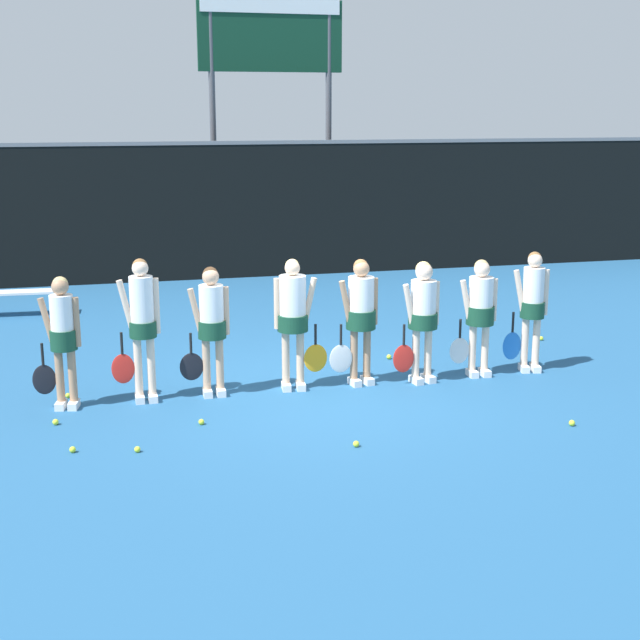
% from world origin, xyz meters
% --- Properties ---
extents(ground_plane, '(140.00, 140.00, 0.00)m').
position_xyz_m(ground_plane, '(0.00, 0.00, 0.00)').
color(ground_plane, '#235684').
extents(fence_windscreen, '(60.00, 0.08, 2.92)m').
position_xyz_m(fence_windscreen, '(0.00, 8.00, 1.47)').
color(fence_windscreen, black).
rests_on(fence_windscreen, ground_plane).
extents(scoreboard, '(3.29, 0.15, 5.94)m').
position_xyz_m(scoreboard, '(1.28, 9.66, 4.60)').
color(scoreboard, '#515156').
rests_on(scoreboard, ground_plane).
extents(bench_courtside, '(1.94, 0.47, 0.44)m').
position_xyz_m(bench_courtside, '(-4.36, 5.38, 0.38)').
color(bench_courtside, silver).
rests_on(bench_courtside, ground_plane).
extents(player_0, '(0.60, 0.33, 1.64)m').
position_xyz_m(player_0, '(-3.22, -0.00, 0.95)').
color(player_0, tan).
rests_on(player_0, ground_plane).
extents(player_1, '(0.62, 0.34, 1.81)m').
position_xyz_m(player_1, '(-2.28, 0.03, 1.06)').
color(player_1, beige).
rests_on(player_1, ground_plane).
extents(player_2, '(0.65, 0.36, 1.67)m').
position_xyz_m(player_2, '(-1.42, 0.05, 0.98)').
color(player_2, tan).
rests_on(player_2, ground_plane).
extents(player_3, '(0.69, 0.40, 1.72)m').
position_xyz_m(player_3, '(-0.36, 0.05, 1.02)').
color(player_3, beige).
rests_on(player_3, ground_plane).
extents(player_4, '(0.68, 0.39, 1.68)m').
position_xyz_m(player_4, '(0.54, 0.04, 1.00)').
color(player_4, tan).
rests_on(player_4, ground_plane).
extents(player_5, '(0.66, 0.39, 1.64)m').
position_xyz_m(player_5, '(1.36, -0.07, 0.98)').
color(player_5, beige).
rests_on(player_5, ground_plane).
extents(player_6, '(0.66, 0.38, 1.61)m').
position_xyz_m(player_6, '(2.22, 0.02, 0.95)').
color(player_6, beige).
rests_on(player_6, ground_plane).
extents(player_7, '(0.61, 0.34, 1.68)m').
position_xyz_m(player_7, '(3.02, 0.06, 0.98)').
color(player_7, beige).
rests_on(player_7, ground_plane).
extents(tennis_ball_0, '(0.07, 0.07, 0.07)m').
position_xyz_m(tennis_ball_0, '(3.28, 0.41, 0.03)').
color(tennis_ball_0, '#CCE033').
rests_on(tennis_ball_0, ground_plane).
extents(tennis_ball_1, '(0.07, 0.07, 0.07)m').
position_xyz_m(tennis_ball_1, '(1.30, 1.09, 0.04)').
color(tennis_ball_1, '#CCE033').
rests_on(tennis_ball_1, ground_plane).
extents(tennis_ball_2, '(0.07, 0.07, 0.07)m').
position_xyz_m(tennis_ball_2, '(3.99, 1.52, 0.03)').
color(tennis_ball_2, '#CCE033').
rests_on(tennis_ball_2, ground_plane).
extents(tennis_ball_3, '(0.07, 0.07, 0.07)m').
position_xyz_m(tennis_ball_3, '(-1.70, -1.01, 0.03)').
color(tennis_ball_3, '#CCE033').
rests_on(tennis_ball_3, ground_plane).
extents(tennis_ball_4, '(0.06, 0.06, 0.06)m').
position_xyz_m(tennis_ball_4, '(-1.49, 1.89, 0.03)').
color(tennis_ball_4, '#CCE033').
rests_on(tennis_ball_4, ground_plane).
extents(tennis_ball_6, '(0.07, 0.07, 0.07)m').
position_xyz_m(tennis_ball_6, '(2.47, -2.11, 0.04)').
color(tennis_ball_6, '#CCE033').
rests_on(tennis_ball_6, ground_plane).
extents(tennis_ball_7, '(0.07, 0.07, 0.07)m').
position_xyz_m(tennis_ball_7, '(-2.46, -1.70, 0.03)').
color(tennis_ball_7, '#CCE033').
rests_on(tennis_ball_7, ground_plane).
extents(tennis_ball_8, '(0.07, 0.07, 0.07)m').
position_xyz_m(tennis_ball_8, '(-3.35, -0.61, 0.04)').
color(tennis_ball_8, '#CCE033').
rests_on(tennis_ball_8, ground_plane).
extents(tennis_ball_9, '(0.06, 0.06, 0.06)m').
position_xyz_m(tennis_ball_9, '(-3.23, 0.38, 0.03)').
color(tennis_ball_9, '#CCE033').
rests_on(tennis_ball_9, ground_plane).
extents(tennis_ball_10, '(0.07, 0.07, 0.07)m').
position_xyz_m(tennis_ball_10, '(-0.15, -2.12, 0.03)').
color(tennis_ball_10, '#CCE033').
rests_on(tennis_ball_10, ground_plane).
extents(tennis_ball_11, '(0.07, 0.07, 0.07)m').
position_xyz_m(tennis_ball_11, '(-3.14, -1.54, 0.03)').
color(tennis_ball_11, '#CCE033').
rests_on(tennis_ball_11, ground_plane).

